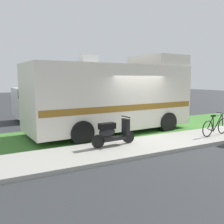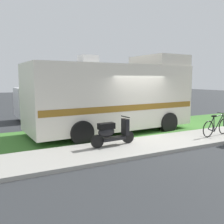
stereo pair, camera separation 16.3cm
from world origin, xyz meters
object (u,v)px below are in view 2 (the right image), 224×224
(bicycle, at_px, (216,126))
(pickup_truck_near, at_px, (54,102))
(motorhome_rv, at_px, (113,96))
(scooter, at_px, (112,133))

(bicycle, distance_m, pickup_truck_near, 9.02)
(motorhome_rv, distance_m, pickup_truck_near, 5.12)
(bicycle, bearing_deg, motorhome_rv, 137.01)
(motorhome_rv, bearing_deg, bicycle, -42.99)
(motorhome_rv, xyz_separation_m, bicycle, (3.12, -2.91, -1.16))
(motorhome_rv, relative_size, pickup_truck_near, 1.32)
(motorhome_rv, relative_size, bicycle, 4.35)
(motorhome_rv, height_order, bicycle, motorhome_rv)
(motorhome_rv, distance_m, scooter, 2.88)
(pickup_truck_near, bearing_deg, bicycle, -60.07)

